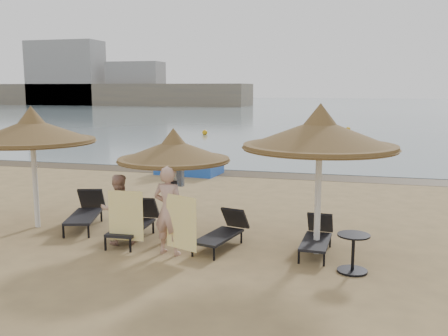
{
  "coord_description": "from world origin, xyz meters",
  "views": [
    {
      "loc": [
        3.97,
        -9.52,
        3.37
      ],
      "look_at": [
        1.12,
        1.2,
        1.57
      ],
      "focal_mm": 40.0,
      "sensor_mm": 36.0,
      "label": 1
    }
  ],
  "objects_px": {
    "person_left": "(118,204)",
    "pedal_boat": "(188,163)",
    "palapa_left": "(32,131)",
    "person_right": "(169,203)",
    "palapa_right": "(320,135)",
    "lounger_near_left": "(135,222)",
    "palapa_center": "(174,151)",
    "lounger_far_left": "(86,211)",
    "lounger_far_right": "(317,236)",
    "side_table": "(353,254)",
    "lounger_near_right": "(224,231)"
  },
  "relations": [
    {
      "from": "palapa_center",
      "to": "side_table",
      "type": "height_order",
      "value": "palapa_center"
    },
    {
      "from": "person_right",
      "to": "person_left",
      "type": "bearing_deg",
      "value": -6.93
    },
    {
      "from": "lounger_far_left",
      "to": "lounger_near_left",
      "type": "height_order",
      "value": "lounger_far_left"
    },
    {
      "from": "lounger_near_right",
      "to": "person_left",
      "type": "distance_m",
      "value": 2.36
    },
    {
      "from": "lounger_near_right",
      "to": "person_right",
      "type": "distance_m",
      "value": 1.42
    },
    {
      "from": "palapa_center",
      "to": "pedal_boat",
      "type": "xyz_separation_m",
      "value": [
        -2.46,
        8.09,
        -1.57
      ]
    },
    {
      "from": "palapa_left",
      "to": "person_left",
      "type": "xyz_separation_m",
      "value": [
        2.53,
        -0.69,
        -1.45
      ]
    },
    {
      "from": "lounger_far_right",
      "to": "person_right",
      "type": "relative_size",
      "value": 0.76
    },
    {
      "from": "palapa_left",
      "to": "lounger_far_left",
      "type": "relative_size",
      "value": 1.51
    },
    {
      "from": "palapa_center",
      "to": "pedal_boat",
      "type": "bearing_deg",
      "value": 106.89
    },
    {
      "from": "palapa_right",
      "to": "person_right",
      "type": "relative_size",
      "value": 1.46
    },
    {
      "from": "person_left",
      "to": "pedal_boat",
      "type": "bearing_deg",
      "value": -106.38
    },
    {
      "from": "person_left",
      "to": "palapa_left",
      "type": "bearing_deg",
      "value": -40.93
    },
    {
      "from": "palapa_right",
      "to": "person_left",
      "type": "distance_m",
      "value": 4.51
    },
    {
      "from": "lounger_far_left",
      "to": "side_table",
      "type": "distance_m",
      "value": 6.53
    },
    {
      "from": "palapa_right",
      "to": "side_table",
      "type": "height_order",
      "value": "palapa_right"
    },
    {
      "from": "palapa_left",
      "to": "lounger_far_left",
      "type": "height_order",
      "value": "palapa_left"
    },
    {
      "from": "palapa_right",
      "to": "side_table",
      "type": "distance_m",
      "value": 2.4
    },
    {
      "from": "palapa_left",
      "to": "pedal_boat",
      "type": "xyz_separation_m",
      "value": [
        1.1,
        8.11,
        -1.92
      ]
    },
    {
      "from": "lounger_far_right",
      "to": "lounger_near_right",
      "type": "bearing_deg",
      "value": -172.29
    },
    {
      "from": "lounger_near_right",
      "to": "pedal_boat",
      "type": "bearing_deg",
      "value": 126.28
    },
    {
      "from": "pedal_boat",
      "to": "person_right",
      "type": "bearing_deg",
      "value": -67.22
    },
    {
      "from": "lounger_near_right",
      "to": "lounger_far_right",
      "type": "relative_size",
      "value": 1.07
    },
    {
      "from": "palapa_left",
      "to": "person_right",
      "type": "xyz_separation_m",
      "value": [
        3.84,
        -1.05,
        -1.28
      ]
    },
    {
      "from": "palapa_right",
      "to": "lounger_near_left",
      "type": "distance_m",
      "value": 4.55
    },
    {
      "from": "lounger_near_right",
      "to": "person_right",
      "type": "relative_size",
      "value": 0.82
    },
    {
      "from": "lounger_near_right",
      "to": "pedal_boat",
      "type": "relative_size",
      "value": 0.68
    },
    {
      "from": "palapa_right",
      "to": "side_table",
      "type": "xyz_separation_m",
      "value": [
        0.73,
        -0.9,
        -2.1
      ]
    },
    {
      "from": "palapa_center",
      "to": "lounger_far_left",
      "type": "bearing_deg",
      "value": 171.85
    },
    {
      "from": "palapa_right",
      "to": "person_left",
      "type": "xyz_separation_m",
      "value": [
        -4.21,
        -0.46,
        -1.55
      ]
    },
    {
      "from": "person_left",
      "to": "pedal_boat",
      "type": "xyz_separation_m",
      "value": [
        -1.43,
        8.81,
        -0.47
      ]
    },
    {
      "from": "side_table",
      "to": "pedal_boat",
      "type": "height_order",
      "value": "pedal_boat"
    },
    {
      "from": "palapa_center",
      "to": "person_left",
      "type": "height_order",
      "value": "palapa_center"
    },
    {
      "from": "person_right",
      "to": "side_table",
      "type": "bearing_deg",
      "value": -172.85
    },
    {
      "from": "palapa_center",
      "to": "person_right",
      "type": "relative_size",
      "value": 1.18
    },
    {
      "from": "palapa_center",
      "to": "lounger_near_left",
      "type": "xyz_separation_m",
      "value": [
        -0.86,
        -0.22,
        -1.61
      ]
    },
    {
      "from": "palapa_left",
      "to": "lounger_near_left",
      "type": "relative_size",
      "value": 1.58
    },
    {
      "from": "pedal_boat",
      "to": "lounger_far_right",
      "type": "bearing_deg",
      "value": -49.4
    },
    {
      "from": "side_table",
      "to": "person_left",
      "type": "bearing_deg",
      "value": 174.93
    },
    {
      "from": "palapa_center",
      "to": "palapa_right",
      "type": "distance_m",
      "value": 3.23
    },
    {
      "from": "palapa_right",
      "to": "pedal_boat",
      "type": "distance_m",
      "value": 10.28
    },
    {
      "from": "palapa_right",
      "to": "lounger_far_right",
      "type": "bearing_deg",
      "value": 91.26
    },
    {
      "from": "palapa_right",
      "to": "pedal_boat",
      "type": "relative_size",
      "value": 1.21
    },
    {
      "from": "palapa_right",
      "to": "lounger_near_left",
      "type": "relative_size",
      "value": 1.65
    },
    {
      "from": "person_right",
      "to": "pedal_boat",
      "type": "bearing_deg",
      "value": -64.96
    },
    {
      "from": "palapa_right",
      "to": "pedal_boat",
      "type": "xyz_separation_m",
      "value": [
        -5.64,
        8.35,
        -2.02
      ]
    },
    {
      "from": "palapa_left",
      "to": "lounger_far_right",
      "type": "xyz_separation_m",
      "value": [
        6.73,
        -0.1,
        -2.02
      ]
    },
    {
      "from": "lounger_far_left",
      "to": "palapa_right",
      "type": "bearing_deg",
      "value": -23.17
    },
    {
      "from": "lounger_near_right",
      "to": "lounger_far_right",
      "type": "distance_m",
      "value": 1.96
    },
    {
      "from": "lounger_near_right",
      "to": "side_table",
      "type": "height_order",
      "value": "lounger_near_right"
    }
  ]
}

